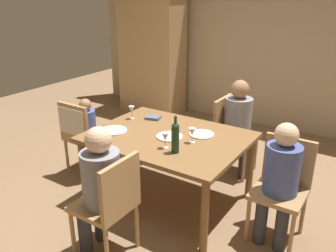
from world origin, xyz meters
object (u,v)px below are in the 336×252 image
person_man_bearded (280,176)px  dinner_plate_guest_left (169,137)px  wine_glass_near_right (165,137)px  dining_table (168,142)px  person_child_small (89,128)px  wine_glass_near_left (192,132)px  person_woman_host (99,183)px  chair_near (111,201)px  chair_far_right (230,130)px  person_man_guest (240,121)px  wine_bottle_tall_green (175,137)px  chair_right_end (283,182)px  wine_glass_centre (132,110)px  armoire_cabinet (152,51)px  dinner_plate_host (114,131)px  dinner_plate_guest_right (202,134)px  chair_left_end (79,129)px  handbag (109,152)px

person_man_bearded → dinner_plate_guest_left: 1.12m
wine_glass_near_right → dining_table: bearing=118.3°
person_child_small → wine_glass_near_left: size_ratio=6.28×
wine_glass_near_left → person_woman_host: bearing=-108.4°
dining_table → chair_near: size_ratio=1.69×
chair_far_right → person_man_guest: 0.17m
wine_bottle_tall_green → wine_glass_near_right: 0.14m
chair_right_end → wine_bottle_tall_green: (-0.88, -0.38, 0.36)m
wine_glass_centre → wine_bottle_tall_green: bearing=-28.4°
armoire_cabinet → wine_glass_near_right: armoire_cabinet is taller
person_man_bearded → chair_far_right: bearing=-48.1°
wine_bottle_tall_green → dinner_plate_host: size_ratio=1.25×
chair_near → dinner_plate_guest_left: chair_near is taller
person_woman_host → dinner_plate_host: 0.91m
chair_right_end → dinner_plate_host: size_ratio=3.31×
chair_right_end → wine_glass_centre: 1.80m
person_child_small → dinner_plate_guest_right: (1.44, 0.17, 0.19)m
chair_left_end → dinner_plate_guest_left: size_ratio=3.49×
chair_far_right → person_woman_host: person_woman_host is taller
person_woman_host → person_man_guest: size_ratio=1.00×
dining_table → dinner_plate_guest_left: bearing=-41.2°
chair_left_end → dinner_plate_host: chair_left_end is taller
wine_glass_near_right → person_man_bearded: bearing=13.3°
dinner_plate_host → dinner_plate_guest_left: bearing=17.8°
dinner_plate_guest_left → wine_glass_near_left: bearing=2.5°
dinner_plate_host → dinner_plate_guest_right: bearing=26.9°
wine_glass_near_left → armoire_cabinet: bearing=132.5°
chair_far_right → handbag: (-1.42, -0.62, -0.42)m
chair_far_right → person_child_small: person_child_small is taller
dinner_plate_host → handbag: 1.06m
chair_near → chair_far_right: (0.18, 1.94, 0.00)m
armoire_cabinet → handbag: size_ratio=7.79×
chair_left_end → handbag: 0.68m
armoire_cabinet → dinner_plate_guest_left: armoire_cabinet is taller
wine_glass_centre → handbag: (-0.55, 0.17, -0.74)m
chair_far_right → chair_left_end: same height
armoire_cabinet → wine_bottle_tall_green: armoire_cabinet is taller
person_man_bearded → wine_glass_near_right: 1.06m
dining_table → wine_bottle_tall_green: wine_bottle_tall_green is taller
chair_near → person_child_small: (-1.24, 1.00, 0.03)m
armoire_cabinet → person_man_guest: armoire_cabinet is taller
armoire_cabinet → wine_glass_centre: bearing=-59.6°
handbag → wine_bottle_tall_green: bearing=-24.3°
wine_bottle_tall_green → wine_glass_centre: size_ratio=2.33×
chair_near → wine_glass_near_right: chair_near is taller
wine_glass_centre → person_woman_host: bearing=-63.1°
chair_near → dinner_plate_guest_left: (-0.05, 0.94, 0.22)m
chair_near → wine_glass_near_right: (0.06, 0.71, 0.32)m
wine_glass_near_left → person_child_small: bearing=178.1°
dinner_plate_guest_right → dinner_plate_host: bearing=-153.1°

